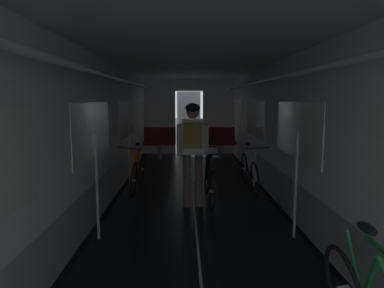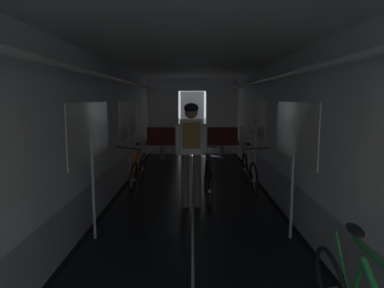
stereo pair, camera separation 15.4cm
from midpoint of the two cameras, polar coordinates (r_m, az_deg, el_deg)
train_car_shell at (r=5.75m, az=-0.47°, el=6.54°), size 3.14×12.34×2.57m
bench_seat_far_left at (r=10.33m, az=-5.85°, el=0.66°), size 0.98×0.51×0.95m
bench_seat_far_right at (r=10.34m, az=4.14°, el=0.69°), size 0.98×0.51×0.95m
bicycle_orange at (r=6.82m, az=-9.68°, el=-4.55°), size 0.44×1.69×0.95m
bicycle_white at (r=6.82m, az=8.89°, el=-4.53°), size 0.44×1.69×0.94m
person_cyclist_aisle at (r=5.59m, az=-0.65°, el=0.07°), size 0.53×0.39×1.73m
bicycle_black_in_aisle at (r=5.99m, az=2.18°, el=-6.12°), size 0.44×1.69×0.94m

